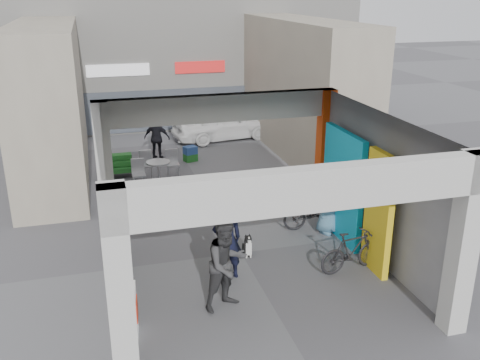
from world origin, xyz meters
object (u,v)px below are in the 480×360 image
object	(u,v)px
produce_stand	(118,168)
man_crates	(157,138)
cafe_set	(154,173)
man_back_turned	(227,264)
man_with_dog	(227,240)
white_van	(222,123)
bicycle_rear	(352,251)
man_elderly	(330,202)
border_collie	(247,247)
bicycle_front	(316,212)

from	to	relation	value
produce_stand	man_crates	xyz separation A→B (m)	(1.53, 1.55, 0.54)
produce_stand	cafe_set	bearing A→B (deg)	-43.70
produce_stand	man_back_turned	xyz separation A→B (m)	(1.62, -8.61, 0.67)
produce_stand	man_with_dog	xyz separation A→B (m)	(1.91, -7.50, 0.63)
cafe_set	white_van	xyz separation A→B (m)	(3.43, 4.55, 0.36)
produce_stand	man_crates	size ratio (longest dim) A/B	0.68
man_with_dog	man_crates	distance (m)	9.06
bicycle_rear	man_elderly	bearing A→B (deg)	-17.99
man_back_turned	border_collie	bearing A→B (deg)	40.73
cafe_set	man_crates	world-z (taller)	man_crates
border_collie	bicycle_rear	bearing A→B (deg)	-12.92
bicycle_rear	white_van	bearing A→B (deg)	-7.27
man_with_dog	white_van	world-z (taller)	man_with_dog
produce_stand	white_van	distance (m)	5.81
man_with_dog	bicycle_front	bearing A→B (deg)	-155.47
produce_stand	man_crates	distance (m)	2.24
man_back_turned	cafe_set	bearing A→B (deg)	71.65
cafe_set	man_crates	distance (m)	2.55
produce_stand	man_back_turned	distance (m)	8.79
cafe_set	bicycle_rear	size ratio (longest dim) A/B	1.00
produce_stand	border_collie	xyz separation A→B (m)	(2.62, -6.64, -0.06)
man_with_dog	man_back_turned	world-z (taller)	man_back_turned
bicycle_front	man_crates	bearing A→B (deg)	29.86
man_elderly	bicycle_front	xyz separation A→B (m)	(-0.24, 0.29, -0.37)
cafe_set	border_collie	size ratio (longest dim) A/B	2.72
bicycle_front	man_with_dog	bearing A→B (deg)	128.00
cafe_set	produce_stand	bearing A→B (deg)	139.96
produce_stand	man_with_dog	world-z (taller)	man_with_dog
man_with_dog	white_van	size ratio (longest dim) A/B	0.45
bicycle_rear	man_with_dog	bearing A→B (deg)	72.87
produce_stand	bicycle_front	world-z (taller)	bicycle_front
man_crates	bicycle_front	size ratio (longest dim) A/B	0.93
produce_stand	border_collie	world-z (taller)	produce_stand
border_collie	man_crates	xyz separation A→B (m)	(-1.09, 8.19, 0.60)
man_crates	white_van	world-z (taller)	man_crates
man_elderly	bicycle_rear	size ratio (longest dim) A/B	1.04
cafe_set	man_elderly	distance (m)	6.41
man_with_dog	man_elderly	distance (m)	3.51
cafe_set	produce_stand	distance (m)	1.42
man_with_dog	white_van	bearing A→B (deg)	-111.28
border_collie	white_van	world-z (taller)	white_van
man_back_turned	man_with_dog	bearing A→B (deg)	53.17
border_collie	man_back_turned	world-z (taller)	man_back_turned
man_crates	bicycle_front	bearing A→B (deg)	139.02
man_back_turned	man_elderly	bearing A→B (deg)	15.73
border_collie	bicycle_rear	xyz separation A→B (m)	(2.08, -1.30, 0.25)
cafe_set	man_elderly	world-z (taller)	man_elderly
man_elderly	border_collie	bearing A→B (deg)	171.47
cafe_set	white_van	bearing A→B (deg)	53.05
border_collie	man_with_dog	distance (m)	1.31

